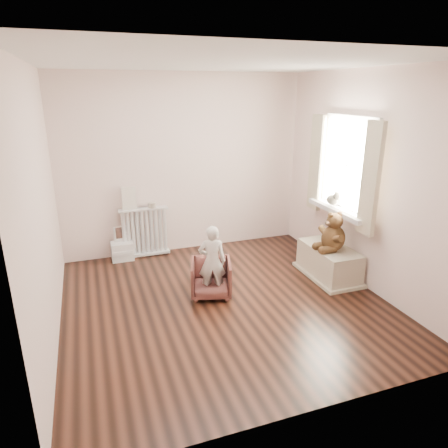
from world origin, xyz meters
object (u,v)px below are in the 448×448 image
object	(u,v)px
radiator	(145,231)
toy_bench	(329,262)
plush_cat	(333,198)
armchair	(211,278)
teddy_bear	(334,231)
toy_vanity	(122,242)
child	(212,261)

from	to	relation	value
radiator	toy_bench	distance (m)	2.64
radiator	plush_cat	bearing A→B (deg)	-28.64
armchair	teddy_bear	distance (m)	1.65
toy_vanity	teddy_bear	world-z (taller)	teddy_bear
plush_cat	toy_vanity	bearing A→B (deg)	170.36
radiator	armchair	xyz separation A→B (m)	(0.56, -1.46, -0.17)
toy_bench	teddy_bear	bearing A→B (deg)	-107.73
teddy_bear	armchair	bearing A→B (deg)	176.30
toy_bench	teddy_bear	size ratio (longest dim) A/B	1.76
armchair	toy_bench	bearing A→B (deg)	15.22
toy_vanity	toy_bench	xyz separation A→B (m)	(2.51, -1.46, -0.08)
teddy_bear	plush_cat	world-z (taller)	plush_cat
armchair	child	xyz separation A→B (m)	(0.00, -0.05, 0.24)
toy_vanity	armchair	bearing A→B (deg)	-57.93
armchair	plush_cat	world-z (taller)	plush_cat
teddy_bear	child	bearing A→B (deg)	178.09
radiator	child	bearing A→B (deg)	-69.81
armchair	child	size ratio (longest dim) A/B	0.55
child	teddy_bear	world-z (taller)	teddy_bear
armchair	child	world-z (taller)	child
radiator	plush_cat	world-z (taller)	plush_cat
armchair	teddy_bear	world-z (taller)	teddy_bear
radiator	teddy_bear	size ratio (longest dim) A/B	1.48
armchair	toy_bench	xyz separation A→B (m)	(1.62, -0.03, -0.02)
child	toy_vanity	bearing A→B (deg)	-42.64
toy_vanity	armchair	xyz separation A→B (m)	(0.90, -1.43, -0.06)
armchair	toy_bench	world-z (taller)	armchair
toy_bench	teddy_bear	world-z (taller)	teddy_bear
toy_vanity	armchair	size ratio (longest dim) A/B	1.02
armchair	toy_bench	size ratio (longest dim) A/B	0.55
radiator	toy_bench	size ratio (longest dim) A/B	0.84
toy_bench	child	bearing A→B (deg)	-179.18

